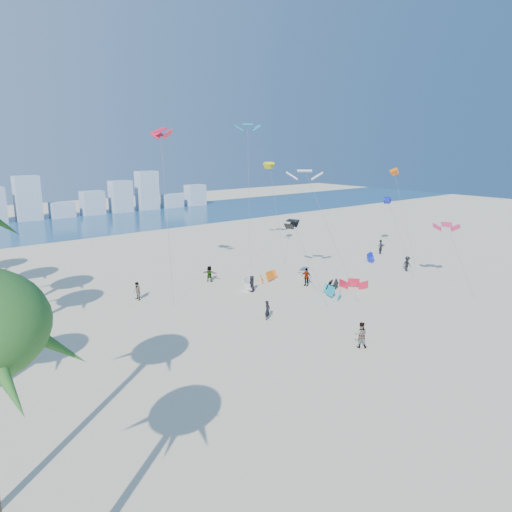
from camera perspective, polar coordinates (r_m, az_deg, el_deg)
ground at (r=32.63m, az=14.30°, el=-13.43°), size 220.00×220.00×0.00m
ocean at (r=93.16m, az=-24.01°, el=3.00°), size 220.00×220.00×0.00m
kitesurfer_near at (r=40.84m, az=1.35°, el=-6.31°), size 0.69×0.57×1.63m
kitesurfer_mid at (r=36.23m, az=12.08°, el=-8.94°), size 1.16×1.17×1.91m
kitesurfers_far at (r=52.57m, az=3.69°, el=-1.85°), size 34.48×12.15×1.93m
grounded_kites at (r=51.65m, az=7.19°, el=-2.68°), size 21.84×10.42×0.97m
flying_kites at (r=53.49m, az=5.61°, el=10.06°), size 32.77×27.46×17.11m
distant_skyline at (r=102.09m, az=-26.35°, el=5.31°), size 85.00×3.00×8.40m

